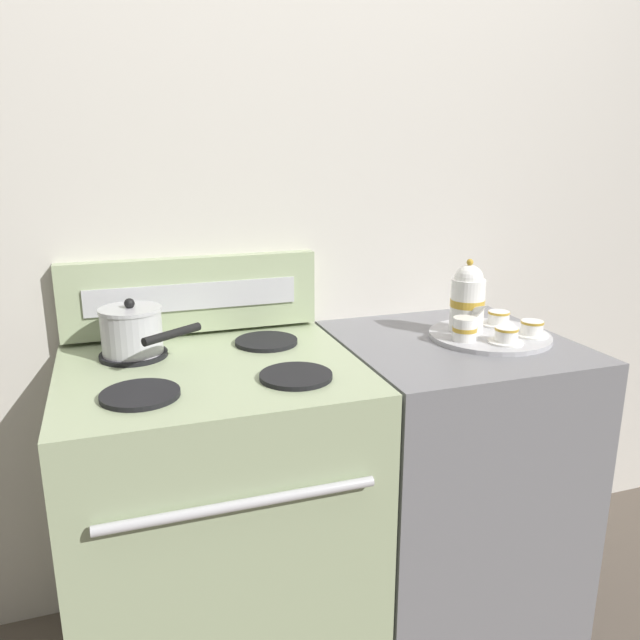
{
  "coord_description": "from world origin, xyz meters",
  "views": [
    {
      "loc": [
        -0.56,
        -1.54,
        1.45
      ],
      "look_at": [
        -0.01,
        0.07,
        0.98
      ],
      "focal_mm": 35.0,
      "sensor_mm": 36.0,
      "label": 1
    }
  ],
  "objects_px": {
    "creamer_jug": "(465,329)",
    "saucepan": "(133,330)",
    "serving_tray": "(489,336)",
    "teacup_front": "(532,328)",
    "teapot": "(468,299)",
    "stove": "(218,518)",
    "teacup_right": "(499,318)",
    "teacup_left": "(506,335)"
  },
  "relations": [
    {
      "from": "stove",
      "to": "teacup_left",
      "type": "height_order",
      "value": "teacup_left"
    },
    {
      "from": "saucepan",
      "to": "teacup_front",
      "type": "xyz_separation_m",
      "value": [
        1.12,
        -0.22,
        -0.04
      ]
    },
    {
      "from": "teacup_left",
      "to": "teacup_front",
      "type": "xyz_separation_m",
      "value": [
        0.11,
        0.04,
        0.0
      ]
    },
    {
      "from": "teacup_right",
      "to": "saucepan",
      "type": "bearing_deg",
      "value": 175.25
    },
    {
      "from": "teacup_left",
      "to": "creamer_jug",
      "type": "distance_m",
      "value": 0.12
    },
    {
      "from": "creamer_jug",
      "to": "teacup_front",
      "type": "bearing_deg",
      "value": -6.93
    },
    {
      "from": "teacup_right",
      "to": "teacup_left",
      "type": "bearing_deg",
      "value": -117.73
    },
    {
      "from": "creamer_jug",
      "to": "serving_tray",
      "type": "bearing_deg",
      "value": 17.12
    },
    {
      "from": "teacup_right",
      "to": "teacup_front",
      "type": "xyz_separation_m",
      "value": [
        0.03,
        -0.13,
        0.0
      ]
    },
    {
      "from": "saucepan",
      "to": "serving_tray",
      "type": "relative_size",
      "value": 0.78
    },
    {
      "from": "stove",
      "to": "teapot",
      "type": "distance_m",
      "value": 0.96
    },
    {
      "from": "stove",
      "to": "teacup_left",
      "type": "distance_m",
      "value": 0.96
    },
    {
      "from": "teapot",
      "to": "creamer_jug",
      "type": "height_order",
      "value": "teapot"
    },
    {
      "from": "saucepan",
      "to": "teacup_left",
      "type": "xyz_separation_m",
      "value": [
        1.01,
        -0.25,
        -0.04
      ]
    },
    {
      "from": "serving_tray",
      "to": "teacup_right",
      "type": "height_order",
      "value": "teacup_right"
    },
    {
      "from": "teacup_front",
      "to": "creamer_jug",
      "type": "xyz_separation_m",
      "value": [
        -0.21,
        0.03,
        0.01
      ]
    },
    {
      "from": "teacup_left",
      "to": "teacup_right",
      "type": "xyz_separation_m",
      "value": [
        0.09,
        0.16,
        0.0
      ]
    },
    {
      "from": "teacup_left",
      "to": "teacup_right",
      "type": "bearing_deg",
      "value": 62.27
    },
    {
      "from": "teacup_right",
      "to": "serving_tray",
      "type": "bearing_deg",
      "value": -137.93
    },
    {
      "from": "teacup_front",
      "to": "serving_tray",
      "type": "bearing_deg",
      "value": 150.22
    },
    {
      "from": "stove",
      "to": "teapot",
      "type": "relative_size",
      "value": 4.13
    },
    {
      "from": "teapot",
      "to": "serving_tray",
      "type": "bearing_deg",
      "value": -39.74
    },
    {
      "from": "stove",
      "to": "teacup_front",
      "type": "xyz_separation_m",
      "value": [
        0.94,
        -0.07,
        0.48
      ]
    },
    {
      "from": "teapot",
      "to": "teacup_right",
      "type": "distance_m",
      "value": 0.15
    },
    {
      "from": "creamer_jug",
      "to": "teapot",
      "type": "bearing_deg",
      "value": 55.22
    },
    {
      "from": "teacup_left",
      "to": "teapot",
      "type": "bearing_deg",
      "value": 107.37
    },
    {
      "from": "teapot",
      "to": "teacup_front",
      "type": "xyz_separation_m",
      "value": [
        0.16,
        -0.1,
        -0.08
      ]
    },
    {
      "from": "teacup_right",
      "to": "teacup_front",
      "type": "relative_size",
      "value": 1.0
    },
    {
      "from": "creamer_jug",
      "to": "saucepan",
      "type": "bearing_deg",
      "value": 168.05
    },
    {
      "from": "serving_tray",
      "to": "saucepan",
      "type": "bearing_deg",
      "value": 171.12
    },
    {
      "from": "teapot",
      "to": "teacup_left",
      "type": "height_order",
      "value": "teapot"
    },
    {
      "from": "teapot",
      "to": "creamer_jug",
      "type": "relative_size",
      "value": 3.12
    },
    {
      "from": "teapot",
      "to": "teacup_left",
      "type": "distance_m",
      "value": 0.17
    },
    {
      "from": "stove",
      "to": "teacup_front",
      "type": "distance_m",
      "value": 1.06
    },
    {
      "from": "serving_tray",
      "to": "teapot",
      "type": "xyz_separation_m",
      "value": [
        -0.05,
        0.04,
        0.11
      ]
    },
    {
      "from": "saucepan",
      "to": "serving_tray",
      "type": "distance_m",
      "value": 1.03
    },
    {
      "from": "saucepan",
      "to": "teapot",
      "type": "height_order",
      "value": "teapot"
    },
    {
      "from": "teacup_left",
      "to": "teacup_front",
      "type": "distance_m",
      "value": 0.12
    },
    {
      "from": "saucepan",
      "to": "teacup_front",
      "type": "height_order",
      "value": "saucepan"
    },
    {
      "from": "saucepan",
      "to": "serving_tray",
      "type": "bearing_deg",
      "value": -8.88
    },
    {
      "from": "serving_tray",
      "to": "teacup_front",
      "type": "height_order",
      "value": "teacup_front"
    },
    {
      "from": "teapot",
      "to": "teacup_left",
      "type": "relative_size",
      "value": 2.2
    }
  ]
}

